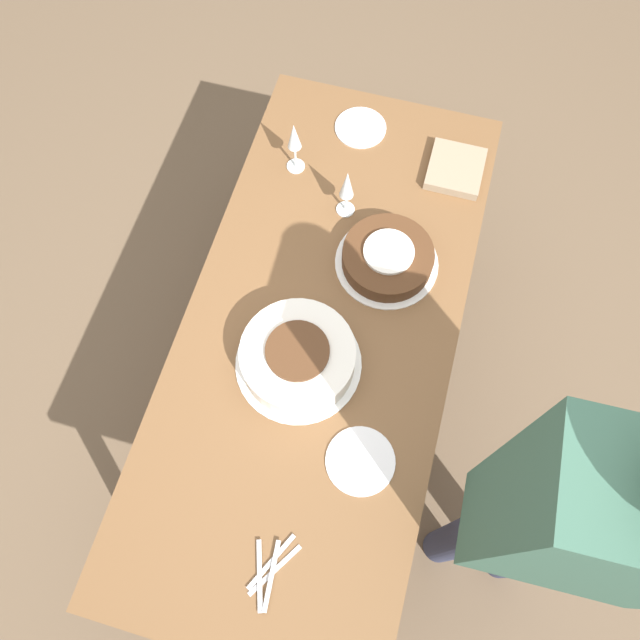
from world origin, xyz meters
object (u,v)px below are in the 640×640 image
wine_glass_near (294,139)px  person_cutting (574,531)px  cake_front_chocolate (388,258)px  cake_center_white (298,357)px  wine_glass_far (347,186)px

wine_glass_near → person_cutting: size_ratio=0.12×
cake_front_chocolate → person_cutting: person_cutting is taller
cake_front_chocolate → wine_glass_near: wine_glass_near is taller
cake_center_white → wine_glass_near: 0.69m
cake_front_chocolate → wine_glass_far: bearing=48.1°
cake_center_white → cake_front_chocolate: (0.38, -0.17, -0.02)m
cake_center_white → cake_front_chocolate: size_ratio=1.14×
wine_glass_far → cake_center_white: bearing=-179.8°
person_cutting → wine_glass_far: bearing=-51.5°
cake_center_white → wine_glass_far: 0.54m
cake_center_white → cake_front_chocolate: 0.42m
cake_center_white → person_cutting: 0.81m
wine_glass_near → wine_glass_far: (-0.12, -0.20, -0.01)m
cake_front_chocolate → wine_glass_far: size_ratio=1.64×
wine_glass_near → wine_glass_far: bearing=-120.6°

